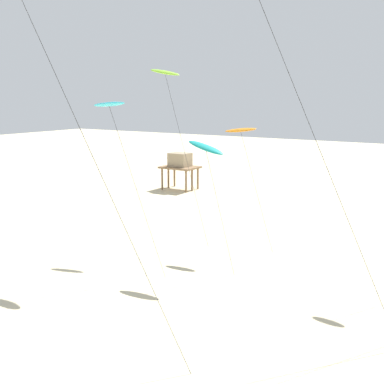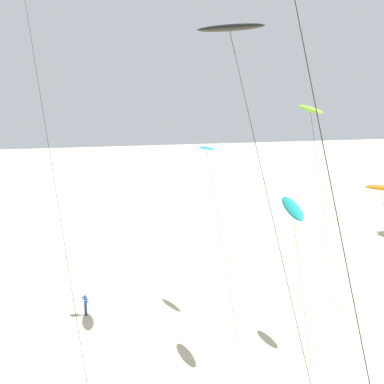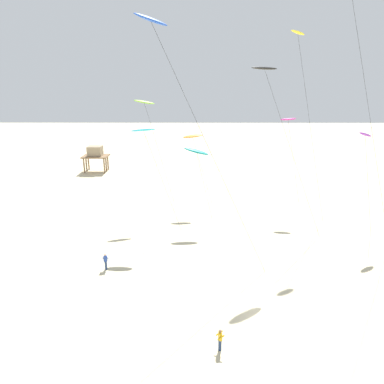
# 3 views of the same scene
# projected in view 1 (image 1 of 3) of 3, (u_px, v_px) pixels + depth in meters

# --- Properties ---
(kite_cyan) EXTENTS (5.44, 1.44, 12.73)m
(kite_cyan) POSITION_uv_depth(u_px,v_px,m) (109.00, 106.00, 34.76)
(kite_cyan) COLOR #33BFE0
(kite_cyan) RESTS_ON ground
(kite_lime) EXTENTS (5.20, 1.53, 15.37)m
(kite_lime) POSITION_uv_depth(u_px,v_px,m) (165.00, 74.00, 41.43)
(kite_lime) COLOR #8CD833
(kite_lime) RESTS_ON ground
(kite_teal) EXTENTS (3.81, 1.18, 9.95)m
(kite_teal) POSITION_uv_depth(u_px,v_px,m) (206.00, 148.00, 35.24)
(kite_teal) COLOR teal
(kite_teal) RESTS_ON ground
(kite_orange) EXTENTS (4.30, 1.32, 10.55)m
(kite_orange) POSITION_uv_depth(u_px,v_px,m) (241.00, 131.00, 40.53)
(kite_orange) COLOR orange
(kite_orange) RESTS_ON ground
(stilt_house) EXTENTS (5.00, 3.78, 5.15)m
(stilt_house) POSITION_uv_depth(u_px,v_px,m) (180.00, 163.00, 68.64)
(stilt_house) COLOR #846647
(stilt_house) RESTS_ON ground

